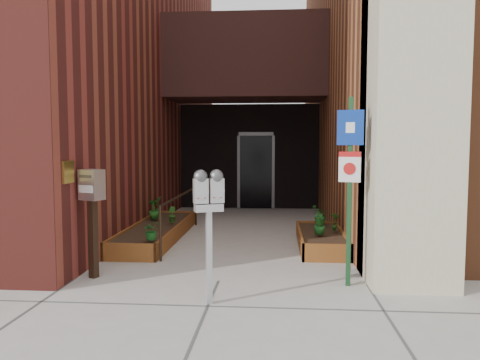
# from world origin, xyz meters

# --- Properties ---
(ground) EXTENTS (80.00, 80.00, 0.00)m
(ground) POSITION_xyz_m (0.00, 0.00, 0.00)
(ground) COLOR #9E9991
(ground) RESTS_ON ground
(architecture) EXTENTS (20.00, 14.60, 10.00)m
(architecture) POSITION_xyz_m (-0.18, 6.89, 4.98)
(architecture) COLOR maroon
(architecture) RESTS_ON ground
(planter_left) EXTENTS (0.90, 3.60, 0.30)m
(planter_left) POSITION_xyz_m (-1.55, 2.70, 0.13)
(planter_left) COLOR brown
(planter_left) RESTS_ON ground
(planter_right) EXTENTS (0.80, 2.20, 0.30)m
(planter_right) POSITION_xyz_m (1.60, 2.20, 0.13)
(planter_right) COLOR brown
(planter_right) RESTS_ON ground
(handrail) EXTENTS (0.04, 3.34, 0.90)m
(handrail) POSITION_xyz_m (-1.05, 2.65, 0.75)
(handrail) COLOR black
(handrail) RESTS_ON ground
(parking_meter) EXTENTS (0.37, 0.24, 1.58)m
(parking_meter) POSITION_xyz_m (0.01, -0.90, 1.22)
(parking_meter) COLOR #B8B8BB
(parking_meter) RESTS_ON ground
(sign_post) EXTENTS (0.33, 0.12, 2.48)m
(sign_post) POSITION_xyz_m (1.74, -0.08, 1.52)
(sign_post) COLOR #153A1C
(sign_post) RESTS_ON ground
(payment_dropbox) EXTENTS (0.36, 0.32, 1.52)m
(payment_dropbox) POSITION_xyz_m (-1.76, 0.04, 1.10)
(payment_dropbox) COLOR black
(payment_dropbox) RESTS_ON ground
(shrub_left_a) EXTENTS (0.40, 0.40, 0.32)m
(shrub_left_a) POSITION_xyz_m (-1.25, 1.21, 0.46)
(shrub_left_a) COLOR #1B5F1E
(shrub_left_a) RESTS_ON planter_left
(shrub_left_b) EXTENTS (0.25, 0.25, 0.32)m
(shrub_left_b) POSITION_xyz_m (-1.30, 2.90, 0.46)
(shrub_left_b) COLOR #245819
(shrub_left_b) RESTS_ON planter_left
(shrub_left_c) EXTENTS (0.25, 0.25, 0.40)m
(shrub_left_c) POSITION_xyz_m (-1.77, 3.32, 0.50)
(shrub_left_c) COLOR #205D1A
(shrub_left_c) RESTS_ON planter_left
(shrub_left_d) EXTENTS (0.28, 0.28, 0.40)m
(shrub_left_d) POSITION_xyz_m (-1.85, 3.99, 0.50)
(shrub_left_d) COLOR #1C5418
(shrub_left_d) RESTS_ON planter_left
(shrub_right_a) EXTENTS (0.29, 0.29, 0.37)m
(shrub_right_a) POSITION_xyz_m (1.54, 1.89, 0.49)
(shrub_right_a) COLOR #17521C
(shrub_right_a) RESTS_ON planter_right
(shrub_right_b) EXTENTS (0.24, 0.24, 0.34)m
(shrub_right_b) POSITION_xyz_m (1.85, 2.26, 0.47)
(shrub_right_b) COLOR #215317
(shrub_right_b) RESTS_ON planter_right
(shrub_right_c) EXTENTS (0.47, 0.47, 0.38)m
(shrub_right_c) POSITION_xyz_m (1.64, 2.83, 0.49)
(shrub_right_c) COLOR #1E631C
(shrub_right_c) RESTS_ON planter_right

